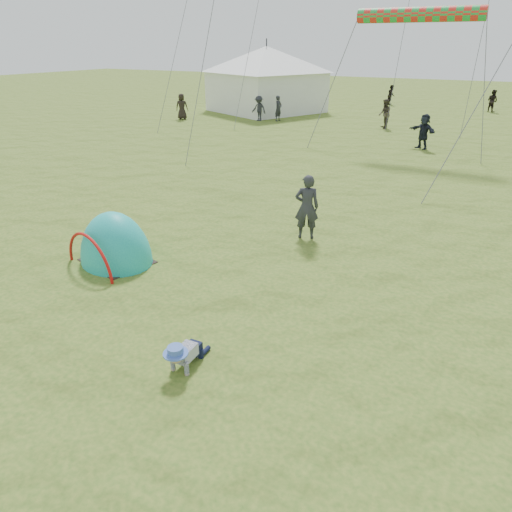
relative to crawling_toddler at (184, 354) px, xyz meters
The scene contains 14 objects.
ground 1.08m from the crawling_toddler, 166.61° to the left, with size 140.00×140.00×0.00m, color #34581B.
crawling_toddler is the anchor object (origin of this frame).
popup_tent 4.62m from the crawling_toddler, 146.98° to the left, with size 1.94×1.60×2.51m, color teal.
standing_adult 6.13m from the crawling_toddler, 93.51° to the left, with size 0.64×0.42×1.76m, color #2B2C32.
event_marquee 31.11m from the crawling_toddler, 114.46° to the left, with size 7.24×7.24×4.97m, color white, non-canonical shape.
crowd_person_0 26.24m from the crawling_toddler, 112.18° to the left, with size 0.60×0.39×1.64m, color #25262C.
crowd_person_1 37.41m from the crawling_toddler, 98.08° to the left, with size 0.78×0.61×1.60m, color black.
crowd_person_7 24.85m from the crawling_toddler, 96.55° to the left, with size 0.85×0.66×1.75m, color #3F372F.
crowd_person_9 26.22m from the crawling_toddler, 115.06° to the left, with size 1.05×0.60×1.62m, color #26272D.
crowd_person_10 27.19m from the crawling_toddler, 126.44° to the left, with size 0.83×0.54×1.70m, color black.
crowd_person_11 19.64m from the crawling_toddler, 89.01° to the left, with size 1.58×0.50×1.70m, color black.
crowd_person_13 36.17m from the crawling_toddler, 85.85° to the left, with size 0.79×0.62×1.63m, color black.
crowd_person_14 38.95m from the crawling_toddler, 115.85° to the left, with size 0.97×0.40×1.65m, color #26313A.
rainbow_tube_kite 19.91m from the crawling_toddler, 91.56° to the left, with size 0.64×0.64×5.56m, color red.
Camera 1 is at (4.89, -5.01, 4.87)m, focal length 32.00 mm.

